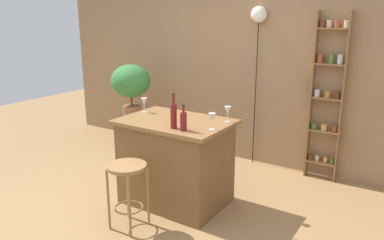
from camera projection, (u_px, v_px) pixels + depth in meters
The scene contains 13 objects.
ground at pixel (160, 212), 4.04m from camera, with size 12.00×12.00×0.00m, color #A37A4C.
back_wall at pixel (245, 60), 5.25m from camera, with size 6.40×0.10×2.80m, color #997551.
kitchen_counter at pixel (176, 161), 4.16m from camera, with size 1.16×0.80×0.93m.
bar_stool at pixel (128, 180), 3.63m from camera, with size 0.37×0.37×0.65m.
spice_shelf at pixel (327, 95), 4.61m from camera, with size 0.39×0.12×2.06m.
plant_stool at pixel (133, 136), 5.79m from camera, with size 0.33×0.33×0.48m, color #2D2823.
potted_plant at pixel (131, 84), 5.58m from camera, with size 0.60×0.54×0.83m.
bottle_vinegar at pixel (183, 121), 3.65m from camera, with size 0.07×0.07×0.26m.
bottle_soda_blue at pixel (174, 115), 3.72m from camera, with size 0.06×0.06×0.35m.
wine_glass_left at pixel (212, 118), 3.68m from camera, with size 0.07×0.07×0.16m.
wine_glass_center at pixel (144, 102), 4.34m from camera, with size 0.07×0.07×0.16m.
wine_glass_right at pixel (228, 111), 3.94m from camera, with size 0.07×0.07×0.16m.
pendant_globe_light at pixel (259, 17), 4.88m from camera, with size 0.21×0.21×2.11m.
Camera 1 is at (2.26, -2.87, 2.01)m, focal length 35.95 mm.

